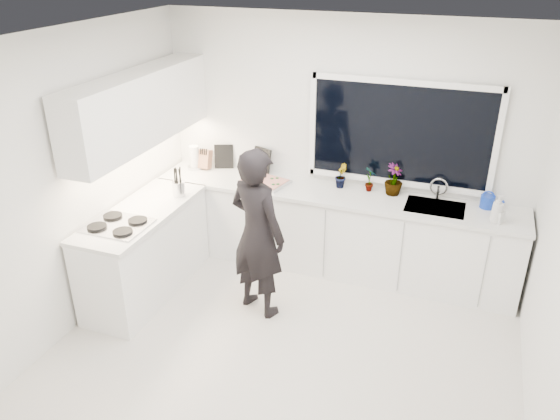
% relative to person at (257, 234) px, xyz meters
% --- Properties ---
extents(floor, '(4.00, 3.50, 0.02)m').
position_rel_person_xyz_m(floor, '(0.46, -0.44, -0.86)').
color(floor, beige).
rests_on(floor, ground).
extents(wall_back, '(4.00, 0.02, 2.70)m').
position_rel_person_xyz_m(wall_back, '(0.46, 1.32, 0.50)').
color(wall_back, white).
rests_on(wall_back, ground).
extents(wall_left, '(0.02, 3.50, 2.70)m').
position_rel_person_xyz_m(wall_left, '(-1.55, -0.44, 0.50)').
color(wall_left, white).
rests_on(wall_left, ground).
extents(ceiling, '(4.00, 3.50, 0.02)m').
position_rel_person_xyz_m(ceiling, '(0.46, -0.44, 1.86)').
color(ceiling, white).
rests_on(ceiling, wall_back).
extents(window, '(1.80, 0.02, 1.00)m').
position_rel_person_xyz_m(window, '(1.06, 1.28, 0.70)').
color(window, black).
rests_on(window, wall_back).
extents(base_cabinets_back, '(3.92, 0.58, 0.88)m').
position_rel_person_xyz_m(base_cabinets_back, '(0.46, 1.01, -0.41)').
color(base_cabinets_back, white).
rests_on(base_cabinets_back, floor).
extents(base_cabinets_left, '(0.58, 1.60, 0.88)m').
position_rel_person_xyz_m(base_cabinets_left, '(-1.21, -0.09, -0.41)').
color(base_cabinets_left, white).
rests_on(base_cabinets_left, floor).
extents(countertop_back, '(3.94, 0.62, 0.04)m').
position_rel_person_xyz_m(countertop_back, '(0.46, 1.00, 0.05)').
color(countertop_back, silver).
rests_on(countertop_back, base_cabinets_back).
extents(countertop_left, '(0.62, 1.60, 0.04)m').
position_rel_person_xyz_m(countertop_left, '(-1.21, -0.09, 0.05)').
color(countertop_left, silver).
rests_on(countertop_left, base_cabinets_left).
extents(upper_cabinets, '(0.34, 2.10, 0.70)m').
position_rel_person_xyz_m(upper_cabinets, '(-1.33, 0.26, 1.00)').
color(upper_cabinets, white).
rests_on(upper_cabinets, wall_left).
extents(sink, '(0.58, 0.42, 0.14)m').
position_rel_person_xyz_m(sink, '(1.51, 1.01, 0.02)').
color(sink, silver).
rests_on(sink, countertop_back).
extents(faucet, '(0.03, 0.03, 0.22)m').
position_rel_person_xyz_m(faucet, '(1.51, 1.21, 0.18)').
color(faucet, silver).
rests_on(faucet, countertop_back).
extents(stovetop, '(0.56, 0.48, 0.03)m').
position_rel_person_xyz_m(stovetop, '(-1.23, -0.44, 0.09)').
color(stovetop, black).
rests_on(stovetop, countertop_left).
extents(person, '(0.72, 0.60, 1.69)m').
position_rel_person_xyz_m(person, '(0.00, 0.00, 0.00)').
color(person, black).
rests_on(person, floor).
extents(pizza_tray, '(0.57, 0.47, 0.03)m').
position_rel_person_xyz_m(pizza_tray, '(-0.32, 0.98, 0.09)').
color(pizza_tray, silver).
rests_on(pizza_tray, countertop_back).
extents(pizza, '(0.52, 0.42, 0.01)m').
position_rel_person_xyz_m(pizza, '(-0.32, 0.98, 0.11)').
color(pizza, red).
rests_on(pizza, pizza_tray).
extents(watering_can, '(0.17, 0.17, 0.13)m').
position_rel_person_xyz_m(watering_can, '(2.00, 1.17, 0.14)').
color(watering_can, '#1234AC').
rests_on(watering_can, countertop_back).
extents(paper_towel_roll, '(0.14, 0.14, 0.26)m').
position_rel_person_xyz_m(paper_towel_roll, '(-1.24, 1.11, 0.20)').
color(paper_towel_roll, silver).
rests_on(paper_towel_roll, countertop_back).
extents(knife_block, '(0.14, 0.11, 0.22)m').
position_rel_person_xyz_m(knife_block, '(-1.13, 1.15, 0.18)').
color(knife_block, '#9E7C49').
rests_on(knife_block, countertop_back).
extents(utensil_crock, '(0.17, 0.17, 0.16)m').
position_rel_person_xyz_m(utensil_crock, '(-1.03, 0.36, 0.15)').
color(utensil_crock, silver).
rests_on(utensil_crock, countertop_left).
extents(picture_frame_large, '(0.21, 0.10, 0.28)m').
position_rel_person_xyz_m(picture_frame_large, '(-0.93, 1.25, 0.21)').
color(picture_frame_large, black).
rests_on(picture_frame_large, countertop_back).
extents(picture_frame_small, '(0.24, 0.11, 0.30)m').
position_rel_person_xyz_m(picture_frame_small, '(-0.45, 1.25, 0.22)').
color(picture_frame_small, black).
rests_on(picture_frame_small, countertop_back).
extents(herb_plants, '(0.76, 0.25, 0.33)m').
position_rel_person_xyz_m(herb_plants, '(0.89, 1.17, 0.23)').
color(herb_plants, '#26662D').
rests_on(herb_plants, countertop_back).
extents(soap_bottles, '(0.14, 0.12, 0.28)m').
position_rel_person_xyz_m(soap_bottles, '(2.09, 0.86, 0.20)').
color(soap_bottles, '#D8BF66').
rests_on(soap_bottles, countertop_back).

